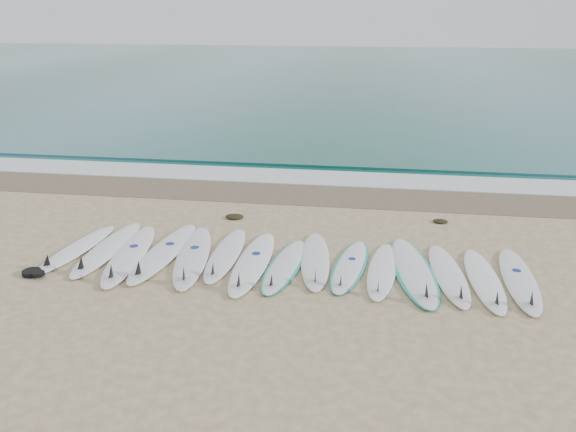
# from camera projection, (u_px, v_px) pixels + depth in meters

# --- Properties ---
(ground) EXTENTS (120.00, 120.00, 0.00)m
(ground) POSITION_uv_depth(u_px,v_px,m) (284.00, 264.00, 10.28)
(ground) COLOR tan
(ocean) EXTENTS (120.00, 55.00, 0.03)m
(ocean) POSITION_uv_depth(u_px,v_px,m) (353.00, 72.00, 40.39)
(ocean) COLOR #1F6162
(ocean) RESTS_ON ground
(wet_sand_band) EXTENTS (120.00, 1.80, 0.01)m
(wet_sand_band) POSITION_uv_depth(u_px,v_px,m) (309.00, 194.00, 14.07)
(wet_sand_band) COLOR brown
(wet_sand_band) RESTS_ON ground
(foam_band) EXTENTS (120.00, 1.40, 0.04)m
(foam_band) POSITION_uv_depth(u_px,v_px,m) (315.00, 178.00, 15.37)
(foam_band) COLOR silver
(foam_band) RESTS_ON ground
(wave_crest) EXTENTS (120.00, 1.00, 0.10)m
(wave_crest) POSITION_uv_depth(u_px,v_px,m) (320.00, 163.00, 16.75)
(wave_crest) COLOR #1F6162
(wave_crest) RESTS_ON ground
(surfboard_0) EXTENTS (0.79, 2.45, 0.31)m
(surfboard_0) POSITION_uv_depth(u_px,v_px,m) (76.00, 249.00, 10.77)
(surfboard_0) COLOR white
(surfboard_0) RESTS_ON ground
(surfboard_1) EXTENTS (0.61, 2.74, 0.35)m
(surfboard_1) POSITION_uv_depth(u_px,v_px,m) (106.00, 249.00, 10.74)
(surfboard_1) COLOR white
(surfboard_1) RESTS_ON ground
(surfboard_2) EXTENTS (0.93, 2.91, 0.37)m
(surfboard_2) POSITION_uv_depth(u_px,v_px,m) (129.00, 255.00, 10.47)
(surfboard_2) COLOR white
(surfboard_2) RESTS_ON ground
(surfboard_3) EXTENTS (0.78, 2.92, 0.37)m
(surfboard_3) POSITION_uv_depth(u_px,v_px,m) (162.00, 253.00, 10.57)
(surfboard_3) COLOR white
(surfboard_3) RESTS_ON ground
(surfboard_4) EXTENTS (1.06, 2.91, 0.37)m
(surfboard_4) POSITION_uv_depth(u_px,v_px,m) (192.00, 257.00, 10.41)
(surfboard_4) COLOR silver
(surfboard_4) RESTS_ON ground
(surfboard_5) EXTENTS (0.56, 2.54, 0.32)m
(surfboard_5) POSITION_uv_depth(u_px,v_px,m) (225.00, 255.00, 10.50)
(surfboard_5) COLOR white
(surfboard_5) RESTS_ON ground
(surfboard_6) EXTENTS (0.64, 2.82, 0.36)m
(surfboard_6) POSITION_uv_depth(u_px,v_px,m) (252.00, 263.00, 10.16)
(surfboard_6) COLOR white
(surfboard_6) RESTS_ON ground
(surfboard_7) EXTENTS (0.83, 2.43, 0.30)m
(surfboard_7) POSITION_uv_depth(u_px,v_px,m) (284.00, 266.00, 10.09)
(surfboard_7) COLOR white
(surfboard_7) RESTS_ON ground
(surfboard_8) EXTENTS (0.79, 2.61, 0.33)m
(surfboard_8) POSITION_uv_depth(u_px,v_px,m) (315.00, 260.00, 10.27)
(surfboard_8) COLOR silver
(surfboard_8) RESTS_ON ground
(surfboard_9) EXTENTS (0.87, 2.37, 0.29)m
(surfboard_9) POSITION_uv_depth(u_px,v_px,m) (349.00, 266.00, 10.07)
(surfboard_9) COLOR white
(surfboard_9) RESTS_ON ground
(surfboard_10) EXTENTS (0.70, 2.41, 0.30)m
(surfboard_10) POSITION_uv_depth(u_px,v_px,m) (382.00, 271.00, 9.87)
(surfboard_10) COLOR white
(surfboard_10) RESTS_ON ground
(surfboard_11) EXTENTS (1.06, 2.93, 0.36)m
(surfboard_11) POSITION_uv_depth(u_px,v_px,m) (414.00, 271.00, 9.87)
(surfboard_11) COLOR white
(surfboard_11) RESTS_ON ground
(surfboard_12) EXTENTS (0.74, 2.54, 0.32)m
(surfboard_12) POSITION_uv_depth(u_px,v_px,m) (449.00, 275.00, 9.71)
(surfboard_12) COLOR white
(surfboard_12) RESTS_ON ground
(surfboard_13) EXTENTS (0.60, 2.50, 0.32)m
(surfboard_13) POSITION_uv_depth(u_px,v_px,m) (485.00, 280.00, 9.53)
(surfboard_13) COLOR white
(surfboard_13) RESTS_ON ground
(surfboard_14) EXTENTS (0.65, 2.62, 0.33)m
(surfboard_14) POSITION_uv_depth(u_px,v_px,m) (520.00, 280.00, 9.53)
(surfboard_14) COLOR white
(surfboard_14) RESTS_ON ground
(seaweed_near) EXTENTS (0.41, 0.32, 0.08)m
(seaweed_near) POSITION_uv_depth(u_px,v_px,m) (235.00, 216.00, 12.48)
(seaweed_near) COLOR black
(seaweed_near) RESTS_ON ground
(seaweed_far) EXTENTS (0.32, 0.25, 0.06)m
(seaweed_far) POSITION_uv_depth(u_px,v_px,m) (440.00, 221.00, 12.23)
(seaweed_far) COLOR black
(seaweed_far) RESTS_ON ground
(leash_coil) EXTENTS (0.46, 0.36, 0.11)m
(leash_coil) POSITION_uv_depth(u_px,v_px,m) (33.00, 273.00, 9.81)
(leash_coil) COLOR black
(leash_coil) RESTS_ON ground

